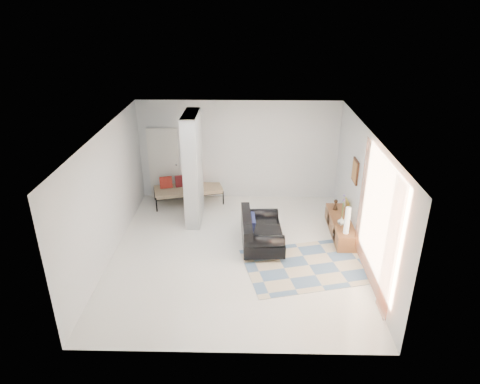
{
  "coord_description": "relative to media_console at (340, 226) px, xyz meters",
  "views": [
    {
      "loc": [
        0.28,
        -8.24,
        5.27
      ],
      "look_at": [
        0.09,
        0.6,
        1.24
      ],
      "focal_mm": 32.0,
      "sensor_mm": 36.0,
      "label": 1
    }
  ],
  "objects": [
    {
      "name": "wall_back",
      "position": [
        -2.52,
        2.1,
        1.2
      ],
      "size": [
        6.0,
        0.0,
        6.0
      ],
      "primitive_type": "plane",
      "rotation": [
        1.57,
        0.0,
        0.0
      ],
      "color": "silver",
      "rests_on": "ground"
    },
    {
      "name": "area_rug",
      "position": [
        -0.92,
        -1.38,
        -0.2
      ],
      "size": [
        3.04,
        2.38,
        0.01
      ],
      "primitive_type": "cube",
      "rotation": [
        0.0,
        0.0,
        0.24
      ],
      "color": "#BEAF91",
      "rests_on": "floor"
    },
    {
      "name": "hallway_door",
      "position": [
        -4.62,
        2.06,
        0.82
      ],
      "size": [
        0.85,
        0.06,
        2.04
      ],
      "primitive_type": "cube",
      "color": "silver",
      "rests_on": "floor"
    },
    {
      "name": "wall_front",
      "position": [
        -2.52,
        -3.9,
        1.2
      ],
      "size": [
        6.0,
        0.0,
        6.0
      ],
      "primitive_type": "plane",
      "rotation": [
        -1.57,
        0.0,
        0.0
      ],
      "color": "silver",
      "rests_on": "ground"
    },
    {
      "name": "daybed",
      "position": [
        -3.95,
        1.71,
        0.21
      ],
      "size": [
        2.0,
        1.25,
        0.77
      ],
      "rotation": [
        0.0,
        0.0,
        0.26
      ],
      "color": "black",
      "rests_on": "floor"
    },
    {
      "name": "partition_column",
      "position": [
        -3.62,
        0.7,
        1.2
      ],
      "size": [
        0.35,
        1.2,
        2.8
      ],
      "primitive_type": "cube",
      "color": "#A3A7AA",
      "rests_on": "floor"
    },
    {
      "name": "media_console",
      "position": [
        0.0,
        0.0,
        0.0
      ],
      "size": [
        0.45,
        1.78,
        0.8
      ],
      "color": "brown",
      "rests_on": "floor"
    },
    {
      "name": "cylinder_lamp",
      "position": [
        -0.02,
        -0.65,
        0.52
      ],
      "size": [
        0.12,
        0.12,
        0.64
      ],
      "primitive_type": "cylinder",
      "color": "white",
      "rests_on": "media_console"
    },
    {
      "name": "ceiling",
      "position": [
        -2.52,
        -0.9,
        2.6
      ],
      "size": [
        6.0,
        6.0,
        0.0
      ],
      "primitive_type": "plane",
      "rotation": [
        3.14,
        0.0,
        0.0
      ],
      "color": "white",
      "rests_on": "wall_back"
    },
    {
      "name": "bronze_figurine",
      "position": [
        -0.05,
        0.53,
        0.33
      ],
      "size": [
        0.14,
        0.14,
        0.27
      ],
      "primitive_type": null,
      "rotation": [
        0.0,
        0.0,
        -0.03
      ],
      "color": "#322216",
      "rests_on": "media_console"
    },
    {
      "name": "wall_art",
      "position": [
        0.2,
        -0.0,
        1.45
      ],
      "size": [
        0.04,
        0.45,
        0.55
      ],
      "primitive_type": "cube",
      "color": "#361C0E",
      "rests_on": "wall_right"
    },
    {
      "name": "floor",
      "position": [
        -2.52,
        -0.9,
        -0.2
      ],
      "size": [
        6.0,
        6.0,
        0.0
      ],
      "primitive_type": "plane",
      "color": "silver",
      "rests_on": "ground"
    },
    {
      "name": "loveseat",
      "position": [
        -1.98,
        -0.59,
        0.15
      ],
      "size": [
        0.99,
        1.6,
        0.76
      ],
      "rotation": [
        0.0,
        0.0,
        0.06
      ],
      "color": "silver",
      "rests_on": "floor"
    },
    {
      "name": "vase",
      "position": [
        -0.05,
        -0.25,
        0.29
      ],
      "size": [
        0.2,
        0.2,
        0.19
      ],
      "primitive_type": "imported",
      "rotation": [
        0.0,
        0.0,
        -0.11
      ],
      "color": "white",
      "rests_on": "media_console"
    },
    {
      "name": "curtain",
      "position": [
        0.15,
        -2.05,
        1.25
      ],
      "size": [
        0.0,
        2.55,
        2.55
      ],
      "primitive_type": "plane",
      "rotation": [
        1.57,
        0.0,
        1.57
      ],
      "color": "#D66538",
      "rests_on": "wall_right"
    },
    {
      "name": "wall_right",
      "position": [
        0.23,
        -0.9,
        1.2
      ],
      "size": [
        0.0,
        6.0,
        6.0
      ],
      "primitive_type": "plane",
      "rotation": [
        1.57,
        0.0,
        -1.57
      ],
      "color": "silver",
      "rests_on": "ground"
    },
    {
      "name": "wall_left",
      "position": [
        -5.27,
        -0.9,
        1.2
      ],
      "size": [
        0.0,
        6.0,
        6.0
      ],
      "primitive_type": "plane",
      "rotation": [
        1.57,
        0.0,
        1.57
      ],
      "color": "silver",
      "rests_on": "ground"
    }
  ]
}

